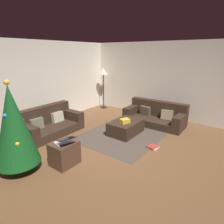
# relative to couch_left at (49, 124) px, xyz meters

# --- Properties ---
(ground_plane) EXTENTS (6.40, 6.40, 0.00)m
(ground_plane) POSITION_rel_couch_left_xyz_m (0.28, -2.25, -0.28)
(ground_plane) COLOR brown
(rear_partition) EXTENTS (6.40, 0.12, 2.60)m
(rear_partition) POSITION_rel_couch_left_xyz_m (0.28, 0.89, 1.02)
(rear_partition) COLOR silver
(rear_partition) RESTS_ON ground_plane
(corner_partition) EXTENTS (0.12, 6.40, 2.60)m
(corner_partition) POSITION_rel_couch_left_xyz_m (3.42, -2.25, 1.02)
(corner_partition) COLOR silver
(corner_partition) RESTS_ON ground_plane
(couch_left) EXTENTS (1.78, 0.93, 0.76)m
(couch_left) POSITION_rel_couch_left_xyz_m (0.00, 0.00, 0.00)
(couch_left) COLOR #332319
(couch_left) RESTS_ON ground_plane
(couch_right) EXTENTS (0.88, 1.90, 0.73)m
(couch_right) POSITION_rel_couch_left_xyz_m (2.53, -2.14, -0.01)
(couch_right) COLOR #332319
(couch_right) RESTS_ON ground_plane
(ottoman) EXTENTS (0.99, 0.68, 0.37)m
(ottoman) POSITION_rel_couch_left_xyz_m (1.29, -1.79, -0.10)
(ottoman) COLOR #332319
(ottoman) RESTS_ON ground_plane
(gift_box) EXTENTS (0.31, 0.27, 0.12)m
(gift_box) POSITION_rel_couch_left_xyz_m (1.15, -1.84, 0.15)
(gift_box) COLOR gold
(gift_box) RESTS_ON ottoman
(tv_remote) EXTENTS (0.10, 0.17, 0.02)m
(tv_remote) POSITION_rel_couch_left_xyz_m (1.41, -1.75, 0.10)
(tv_remote) COLOR black
(tv_remote) RESTS_ON ottoman
(christmas_tree) EXTENTS (0.82, 0.82, 1.80)m
(christmas_tree) POSITION_rel_couch_left_xyz_m (-1.50, -1.11, 0.67)
(christmas_tree) COLOR brown
(christmas_tree) RESTS_ON ground_plane
(side_table) EXTENTS (0.52, 0.44, 0.50)m
(side_table) POSITION_rel_couch_left_xyz_m (-0.82, -1.64, -0.03)
(side_table) COLOR #4C3323
(side_table) RESTS_ON ground_plane
(laptop) EXTENTS (0.41, 0.44, 0.17)m
(laptop) POSITION_rel_couch_left_xyz_m (-0.83, -1.70, 0.27)
(laptop) COLOR silver
(laptop) RESTS_ON side_table
(book_stack) EXTENTS (0.27, 0.25, 0.05)m
(book_stack) POSITION_rel_couch_left_xyz_m (0.93, -2.82, -0.26)
(book_stack) COLOR beige
(book_stack) RESTS_ON ground_plane
(corner_lamp) EXTENTS (0.36, 0.36, 1.63)m
(corner_lamp) POSITION_rel_couch_left_xyz_m (3.02, 0.41, 1.11)
(corner_lamp) COLOR black
(corner_lamp) RESTS_ON ground_plane
(area_rug) EXTENTS (2.60, 2.00, 0.01)m
(area_rug) POSITION_rel_couch_left_xyz_m (1.29, -1.79, -0.28)
(area_rug) COLOR #4B4035
(area_rug) RESTS_ON ground_plane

